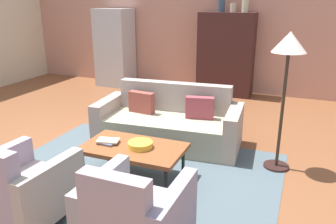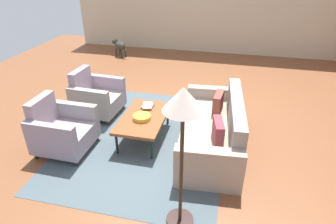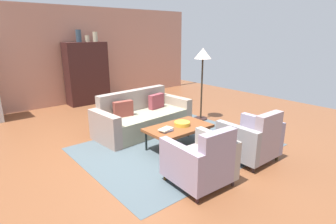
# 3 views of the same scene
# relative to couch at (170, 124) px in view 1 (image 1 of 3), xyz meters

# --- Properties ---
(ground_plane) EXTENTS (11.23, 11.23, 0.00)m
(ground_plane) POSITION_rel_couch_xyz_m (-0.49, -0.79, -0.29)
(ground_plane) COLOR brown
(wall_back) EXTENTS (9.36, 0.12, 2.80)m
(wall_back) POSITION_rel_couch_xyz_m (-0.49, 3.37, 1.11)
(wall_back) COLOR tan
(wall_back) RESTS_ON ground
(area_rug) EXTENTS (3.40, 2.60, 0.01)m
(area_rug) POSITION_rel_couch_xyz_m (0.01, -1.14, -0.28)
(area_rug) COLOR #48565D
(area_rug) RESTS_ON ground
(couch) EXTENTS (2.16, 1.05, 0.86)m
(couch) POSITION_rel_couch_xyz_m (0.00, 0.00, 0.00)
(couch) COLOR gray
(couch) RESTS_ON ground
(coffee_table) EXTENTS (1.20, 0.70, 0.42)m
(coffee_table) POSITION_rel_couch_xyz_m (0.01, -1.19, 0.09)
(coffee_table) COLOR black
(coffee_table) RESTS_ON ground
(armchair_left) EXTENTS (0.84, 0.84, 0.88)m
(armchair_left) POSITION_rel_couch_xyz_m (-0.60, -2.35, 0.06)
(armchair_left) COLOR #3A2A11
(armchair_left) RESTS_ON ground
(armchair_right) EXTENTS (0.81, 0.81, 0.88)m
(armchair_right) POSITION_rel_couch_xyz_m (0.61, -2.35, 0.06)
(armchair_right) COLOR black
(armchair_right) RESTS_ON ground
(fruit_bowl) EXTENTS (0.29, 0.29, 0.07)m
(fruit_bowl) POSITION_rel_couch_xyz_m (0.10, -1.19, 0.16)
(fruit_bowl) COLOR gold
(fruit_bowl) RESTS_ON coffee_table
(book_stack) EXTENTS (0.29, 0.21, 0.05)m
(book_stack) POSITION_rel_couch_xyz_m (-0.32, -1.22, 0.15)
(book_stack) COLOR #535162
(book_stack) RESTS_ON coffee_table
(cabinet) EXTENTS (1.20, 0.51, 1.80)m
(cabinet) POSITION_rel_couch_xyz_m (0.14, 3.02, 0.61)
(cabinet) COLOR #371B19
(cabinet) RESTS_ON ground
(vase_tall) EXTENTS (0.15, 0.15, 0.34)m
(vase_tall) POSITION_rel_couch_xyz_m (-0.01, 3.02, 1.68)
(vase_tall) COLOR #2F4150
(vase_tall) RESTS_ON cabinet
(vase_round) EXTENTS (0.12, 0.12, 0.18)m
(vase_round) POSITION_rel_couch_xyz_m (0.24, 3.02, 1.60)
(vase_round) COLOR tan
(vase_round) RESTS_ON cabinet
(vase_small) EXTENTS (0.14, 0.14, 0.28)m
(vase_small) POSITION_rel_couch_xyz_m (0.49, 3.02, 1.65)
(vase_small) COLOR #B7B290
(vase_small) RESTS_ON cabinet
(refrigerator) EXTENTS (0.80, 0.73, 1.85)m
(refrigerator) POSITION_rel_couch_xyz_m (-2.60, 2.92, 0.64)
(refrigerator) COLOR #B7BABF
(refrigerator) RESTS_ON ground
(floor_lamp) EXTENTS (0.40, 0.40, 1.72)m
(floor_lamp) POSITION_rel_couch_xyz_m (1.59, -0.26, 1.16)
(floor_lamp) COLOR black
(floor_lamp) RESTS_ON ground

